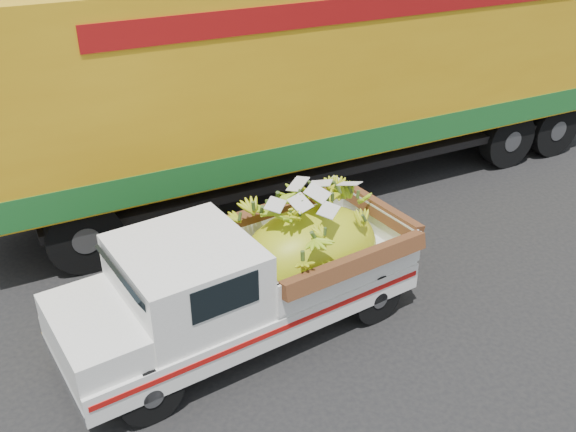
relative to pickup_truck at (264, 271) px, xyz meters
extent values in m
plane|color=black|center=(1.08, -0.52, -0.83)|extent=(100.00, 100.00, 0.00)
cube|color=gray|center=(1.08, 6.28, -0.75)|extent=(60.00, 0.25, 0.15)
cube|color=gray|center=(1.08, 8.38, -0.76)|extent=(60.00, 4.00, 0.14)
cylinder|color=black|center=(-1.55, -1.21, -0.47)|extent=(0.74, 0.41, 0.71)
cylinder|color=black|center=(-1.96, 0.09, -0.47)|extent=(0.74, 0.41, 0.71)
cylinder|color=black|center=(1.39, -0.27, -0.47)|extent=(0.74, 0.41, 0.71)
cylinder|color=black|center=(0.97, 1.03, -0.47)|extent=(0.74, 0.41, 0.71)
cube|color=silver|center=(-0.33, -0.11, -0.31)|extent=(4.66, 2.85, 0.36)
cube|color=#A50F0C|center=(-0.09, -0.87, -0.25)|extent=(4.09, 1.32, 0.07)
cube|color=silver|center=(-2.38, -0.76, -0.41)|extent=(0.56, 1.51, 0.13)
cube|color=silver|center=(-2.04, -0.65, 0.04)|extent=(1.21, 1.66, 0.34)
cube|color=silver|center=(-0.98, -0.31, 0.29)|extent=(1.84, 1.89, 0.84)
cube|color=black|center=(-0.65, -1.01, 0.45)|extent=(0.76, 0.25, 0.39)
cube|color=silver|center=(0.73, 0.24, 0.11)|extent=(2.53, 2.17, 0.48)
ellipsoid|color=#D5C712|center=(0.64, 0.21, 0.01)|extent=(2.24, 1.80, 1.19)
cylinder|color=black|center=(6.84, 3.78, -0.28)|extent=(1.14, 0.53, 1.10)
cylinder|color=black|center=(6.44, 5.74, -0.28)|extent=(1.14, 0.53, 1.10)
cylinder|color=black|center=(5.66, 3.54, -0.28)|extent=(1.14, 0.53, 1.10)
cylinder|color=black|center=(5.27, 5.50, -0.28)|extent=(1.14, 0.53, 1.10)
cylinder|color=black|center=(-2.18, 1.96, -0.28)|extent=(1.14, 0.53, 1.10)
cylinder|color=black|center=(-2.57, 3.92, -0.28)|extent=(1.14, 0.53, 1.10)
cube|color=black|center=(2.04, 3.83, -0.05)|extent=(11.96, 3.36, 0.36)
cube|color=gold|center=(2.04, 3.83, 1.55)|extent=(12.02, 4.78, 2.84)
cube|color=#1A5C23|center=(2.04, 3.83, 0.38)|extent=(12.08, 4.81, 0.45)
cube|color=maroon|center=(2.29, 2.60, 2.52)|extent=(8.24, 1.68, 0.35)
camera|label=1|loc=(-1.48, -6.38, 4.42)|focal=40.00mm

